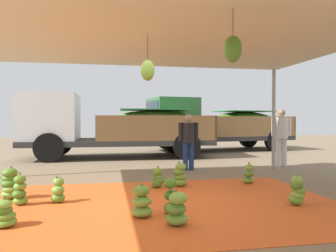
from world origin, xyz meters
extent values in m
plane|color=#7F6B51|center=(0.00, 3.00, 0.00)|extent=(40.00, 40.00, 0.00)
cube|color=#E05B23|center=(0.00, 0.00, 0.01)|extent=(6.07, 4.14, 0.01)
cylinder|color=#9EA0A5|center=(3.80, 3.30, 1.46)|extent=(0.10, 0.10, 2.92)
cube|color=beige|center=(0.00, 0.00, 2.95)|extent=(8.00, 7.00, 0.06)
cylinder|color=#4C422D|center=(-0.24, 0.21, 2.71)|extent=(0.01, 0.01, 0.42)
ellipsoid|color=#6B9E38|center=(-0.24, 0.21, 2.30)|extent=(0.24, 0.24, 0.36)
cylinder|color=#4C422D|center=(0.71, -1.32, 2.75)|extent=(0.01, 0.01, 0.33)
ellipsoid|color=#477523|center=(0.71, -1.32, 2.39)|extent=(0.24, 0.24, 0.36)
ellipsoid|color=#518428|center=(-1.78, 0.44, 0.09)|extent=(0.26, 0.26, 0.17)
ellipsoid|color=#6B9E38|center=(-1.78, 0.42, 0.23)|extent=(0.29, 0.29, 0.17)
ellipsoid|color=#6B9E38|center=(-1.78, 0.47, 0.36)|extent=(0.27, 0.27, 0.17)
cylinder|color=olive|center=(-1.81, 0.45, 0.42)|extent=(0.04, 0.04, 0.12)
ellipsoid|color=#60932D|center=(0.60, 1.40, 0.10)|extent=(0.39, 0.39, 0.18)
ellipsoid|color=#60932D|center=(0.61, 1.41, 0.21)|extent=(0.35, 0.35, 0.18)
ellipsoid|color=#60932D|center=(0.57, 1.41, 0.32)|extent=(0.34, 0.34, 0.18)
ellipsoid|color=#75A83D|center=(0.61, 1.39, 0.43)|extent=(0.32, 0.32, 0.18)
cylinder|color=olive|center=(0.58, 1.41, 0.49)|extent=(0.04, 0.04, 0.12)
ellipsoid|color=#6B9E38|center=(-0.01, -1.11, 0.09)|extent=(0.44, 0.44, 0.17)
ellipsoid|color=#518428|center=(-0.03, -1.13, 0.24)|extent=(0.38, 0.38, 0.17)
ellipsoid|color=#75A83D|center=(0.00, -1.17, 0.39)|extent=(0.33, 0.33, 0.17)
cylinder|color=olive|center=(-0.03, -1.14, 0.45)|extent=(0.04, 0.04, 0.12)
ellipsoid|color=#518428|center=(0.02, -0.55, 0.09)|extent=(0.29, 0.29, 0.16)
ellipsoid|color=#477523|center=(0.02, -0.54, 0.28)|extent=(0.25, 0.25, 0.16)
ellipsoid|color=#477523|center=(0.00, -0.58, 0.47)|extent=(0.26, 0.26, 0.16)
cylinder|color=olive|center=(0.01, -0.55, 0.53)|extent=(0.04, 0.04, 0.12)
ellipsoid|color=#60932D|center=(-2.38, 0.40, 0.08)|extent=(0.28, 0.28, 0.14)
ellipsoid|color=#477523|center=(-2.40, 0.37, 0.20)|extent=(0.25, 0.25, 0.14)
ellipsoid|color=#6B9E38|center=(-2.39, 0.39, 0.32)|extent=(0.28, 0.28, 0.14)
ellipsoid|color=#518428|center=(-2.38, 0.36, 0.45)|extent=(0.22, 0.22, 0.14)
cylinder|color=olive|center=(-2.39, 0.39, 0.51)|extent=(0.04, 0.04, 0.12)
ellipsoid|color=#60932D|center=(2.19, 1.46, 0.08)|extent=(0.33, 0.33, 0.13)
ellipsoid|color=#518428|center=(2.20, 1.44, 0.22)|extent=(0.33, 0.33, 0.13)
ellipsoid|color=#75A83D|center=(2.22, 1.45, 0.37)|extent=(0.27, 0.27, 0.13)
cylinder|color=olive|center=(2.21, 1.47, 0.43)|extent=(0.04, 0.04, 0.12)
ellipsoid|color=#60932D|center=(2.18, -0.46, 0.10)|extent=(0.34, 0.34, 0.18)
ellipsoid|color=#75A83D|center=(2.20, -0.47, 0.18)|extent=(0.32, 0.32, 0.18)
ellipsoid|color=#60932D|center=(2.22, -0.48, 0.26)|extent=(0.28, 0.28, 0.18)
ellipsoid|color=#477523|center=(2.19, -0.48, 0.34)|extent=(0.26, 0.26, 0.18)
ellipsoid|color=#75A83D|center=(2.19, -0.48, 0.42)|extent=(0.24, 0.24, 0.18)
cylinder|color=olive|center=(2.20, -0.46, 0.48)|extent=(0.04, 0.04, 0.12)
ellipsoid|color=#60932D|center=(-2.30, -0.77, 0.08)|extent=(0.33, 0.33, 0.13)
ellipsoid|color=#60932D|center=(-2.30, -0.76, 0.15)|extent=(0.38, 0.38, 0.13)
ellipsoid|color=#477523|center=(-2.34, -0.76, 0.23)|extent=(0.39, 0.39, 0.13)
ellipsoid|color=#75A83D|center=(-2.33, -0.76, 0.31)|extent=(0.30, 0.30, 0.13)
cylinder|color=olive|center=(-2.31, -0.75, 0.37)|extent=(0.04, 0.04, 0.12)
ellipsoid|color=#6B9E38|center=(-2.67, 0.89, 0.09)|extent=(0.36, 0.36, 0.17)
ellipsoid|color=#6B9E38|center=(-2.65, 0.88, 0.19)|extent=(0.43, 0.43, 0.17)
ellipsoid|color=#477523|center=(-2.69, 0.88, 0.29)|extent=(0.41, 0.41, 0.17)
ellipsoid|color=#518428|center=(-2.69, 0.93, 0.39)|extent=(0.38, 0.38, 0.17)
ellipsoid|color=#518428|center=(-2.68, 0.88, 0.48)|extent=(0.35, 0.35, 0.17)
cylinder|color=olive|center=(-2.67, 0.91, 0.54)|extent=(0.04, 0.04, 0.12)
ellipsoid|color=#477523|center=(0.08, 1.35, 0.09)|extent=(0.27, 0.27, 0.16)
ellipsoid|color=#518428|center=(0.14, 1.36, 0.16)|extent=(0.29, 0.29, 0.16)
ellipsoid|color=#518428|center=(0.11, 1.36, 0.22)|extent=(0.24, 0.24, 0.16)
ellipsoid|color=#477523|center=(0.09, 1.38, 0.29)|extent=(0.28, 0.28, 0.16)
ellipsoid|color=#60932D|center=(0.09, 1.35, 0.35)|extent=(0.26, 0.26, 0.16)
cylinder|color=olive|center=(0.11, 1.36, 0.41)|extent=(0.04, 0.04, 0.12)
ellipsoid|color=#75A83D|center=(-0.44, -0.65, 0.09)|extent=(0.43, 0.43, 0.16)
ellipsoid|color=#75A83D|center=(-0.44, -0.66, 0.25)|extent=(0.38, 0.38, 0.16)
ellipsoid|color=#60932D|center=(-0.45, -0.66, 0.40)|extent=(0.34, 0.34, 0.16)
cylinder|color=olive|center=(-0.44, -0.68, 0.46)|extent=(0.04, 0.04, 0.12)
cube|color=#2D2D2D|center=(-0.49, 7.20, 0.60)|extent=(7.06, 2.48, 0.20)
cube|color=silver|center=(-3.02, 7.24, 1.55)|extent=(2.00, 2.21, 1.70)
cube|color=#232D38|center=(-4.01, 7.26, 1.89)|extent=(0.05, 1.90, 0.75)
cube|color=brown|center=(0.83, 6.03, 1.15)|extent=(4.36, 0.15, 0.90)
cube|color=brown|center=(0.86, 8.32, 1.15)|extent=(4.36, 0.15, 0.90)
cube|color=brown|center=(2.98, 7.15, 1.15)|extent=(0.12, 2.37, 0.90)
ellipsoid|color=#6B9E38|center=(0.84, 7.18, 1.26)|extent=(3.86, 2.05, 1.11)
cube|color=#237533|center=(0.84, 7.18, 1.83)|extent=(2.64, 1.84, 0.04)
cylinder|color=black|center=(-2.89, 6.15, 0.50)|extent=(1.00, 0.30, 1.00)
cylinder|color=black|center=(-2.86, 8.32, 0.50)|extent=(1.00, 0.30, 1.00)
cylinder|color=black|center=(1.88, 6.08, 0.50)|extent=(1.00, 0.30, 1.00)
cylinder|color=black|center=(1.92, 8.25, 0.50)|extent=(1.00, 0.30, 1.00)
cube|color=#2D2D2D|center=(4.28, 9.26, 0.60)|extent=(6.89, 3.34, 0.20)
cube|color=#2D6B33|center=(1.92, 8.94, 1.55)|extent=(2.14, 2.50, 1.70)
cube|color=#232D38|center=(0.99, 8.81, 1.89)|extent=(0.29, 1.96, 0.75)
cube|color=olive|center=(5.68, 8.24, 1.15)|extent=(4.08, 0.63, 0.90)
cube|color=olive|center=(5.36, 10.62, 1.15)|extent=(4.08, 0.63, 0.90)
cube|color=olive|center=(7.52, 9.70, 1.15)|extent=(0.41, 2.46, 0.90)
ellipsoid|color=#518428|center=(5.52, 9.43, 1.26)|extent=(3.86, 2.55, 1.13)
cube|color=#237533|center=(5.52, 9.43, 1.85)|extent=(2.69, 2.19, 0.04)
cylinder|color=black|center=(2.20, 7.83, 0.50)|extent=(1.03, 0.41, 1.00)
cylinder|color=black|center=(1.89, 10.08, 0.50)|extent=(1.03, 0.41, 1.00)
cylinder|color=black|center=(6.66, 8.44, 0.50)|extent=(1.03, 0.41, 1.00)
cylinder|color=black|center=(6.35, 10.69, 0.50)|extent=(1.03, 0.41, 1.00)
cylinder|color=silver|center=(4.28, 3.88, 0.43)|extent=(0.16, 0.16, 0.87)
cylinder|color=silver|center=(4.47, 3.88, 0.43)|extent=(0.16, 0.16, 0.87)
cylinder|color=silver|center=(4.38, 3.88, 1.20)|extent=(0.40, 0.40, 0.65)
cylinder|color=silver|center=(4.11, 3.88, 1.23)|extent=(0.13, 0.13, 0.58)
cylinder|color=silver|center=(4.64, 3.88, 1.23)|extent=(0.13, 0.13, 0.58)
sphere|color=#936B4C|center=(4.38, 3.88, 1.66)|extent=(0.24, 0.24, 0.24)
cylinder|color=navy|center=(1.26, 3.65, 0.39)|extent=(0.15, 0.15, 0.78)
cylinder|color=navy|center=(1.43, 3.65, 0.39)|extent=(0.15, 0.15, 0.78)
cylinder|color=#26262D|center=(1.35, 3.65, 1.07)|extent=(0.36, 0.36, 0.59)
cylinder|color=#26262D|center=(1.11, 3.65, 1.11)|extent=(0.11, 0.11, 0.52)
cylinder|color=#26262D|center=(1.58, 3.65, 1.11)|extent=(0.11, 0.11, 0.52)
sphere|color=tan|center=(1.35, 3.65, 1.49)|extent=(0.21, 0.21, 0.21)
camera|label=1|loc=(-0.93, -5.46, 1.45)|focal=34.99mm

